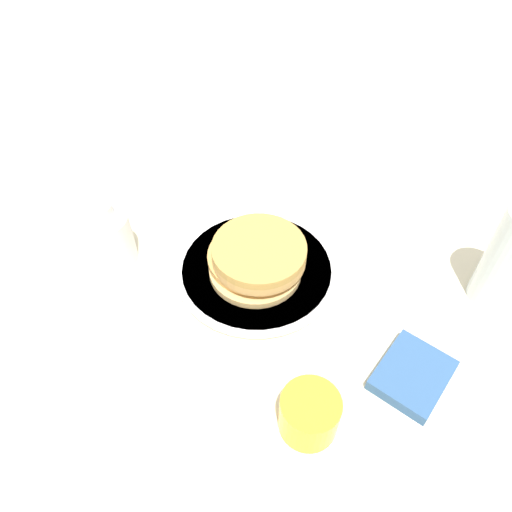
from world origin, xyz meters
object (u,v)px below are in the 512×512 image
plate (256,269)px  pancake_stack (255,257)px  cream_jug (105,238)px  juice_glass (309,414)px

plate → pancake_stack: (-0.00, -0.00, 0.03)m
plate → cream_jug: (-0.17, 0.17, 0.05)m
plate → juice_glass: juice_glass is taller
plate → cream_jug: cream_jug is taller
juice_glass → cream_jug: bearing=98.3°
cream_jug → pancake_stack: bearing=-46.1°
pancake_stack → plate: bearing=12.2°
pancake_stack → juice_glass: bearing=-113.8°
plate → cream_jug: size_ratio=2.14×
cream_jug → plate: bearing=-45.5°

